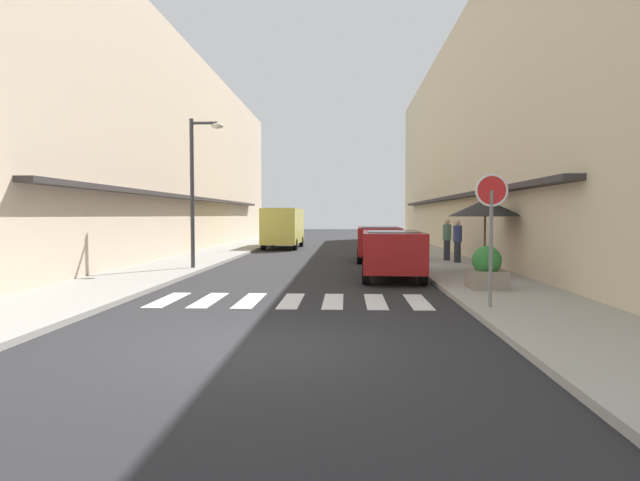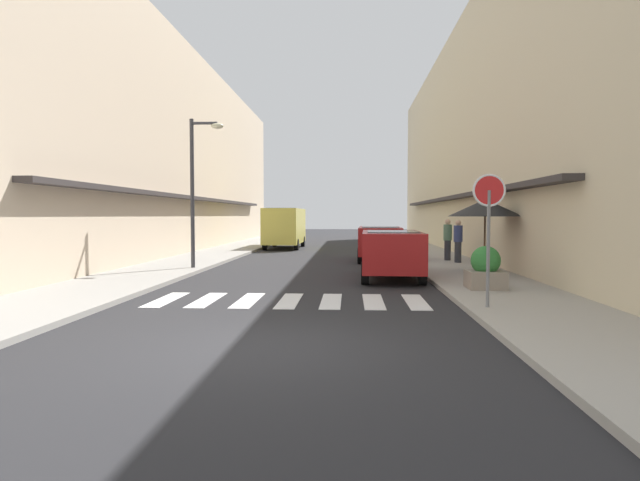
% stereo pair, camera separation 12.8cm
% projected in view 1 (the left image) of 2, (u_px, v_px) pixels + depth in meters
% --- Properties ---
extents(ground_plane, '(101.19, 101.19, 0.00)m').
position_uv_depth(ground_plane, '(321.00, 255.00, 26.23)').
color(ground_plane, '#232326').
extents(sidewalk_left, '(2.88, 64.40, 0.12)m').
position_uv_depth(sidewalk_left, '(217.00, 254.00, 26.47)').
color(sidewalk_left, gray).
rests_on(sidewalk_left, ground_plane).
extents(sidewalk_right, '(2.88, 64.40, 0.12)m').
position_uv_depth(sidewalk_right, '(427.00, 254.00, 25.97)').
color(sidewalk_right, '#9E998E').
rests_on(sidewalk_right, ground_plane).
extents(building_row_left, '(5.50, 43.40, 10.43)m').
position_uv_depth(building_row_left, '(147.00, 152.00, 27.73)').
color(building_row_left, '#C6B299').
rests_on(building_row_left, ground_plane).
extents(building_row_right, '(5.50, 43.40, 11.37)m').
position_uv_depth(building_row_right, '(503.00, 141.00, 26.81)').
color(building_row_right, beige).
rests_on(building_row_right, ground_plane).
extents(crosswalk, '(6.15, 2.20, 0.01)m').
position_uv_depth(crosswalk, '(291.00, 301.00, 12.18)').
color(crosswalk, silver).
rests_on(crosswalk, ground_plane).
extents(parked_car_near, '(1.92, 4.22, 1.47)m').
position_uv_depth(parked_car_near, '(392.00, 249.00, 16.33)').
color(parked_car_near, maroon).
rests_on(parked_car_near, ground_plane).
extents(parked_car_mid, '(1.94, 4.33, 1.47)m').
position_uv_depth(parked_car_mid, '(379.00, 239.00, 22.89)').
color(parked_car_mid, maroon).
rests_on(parked_car_mid, ground_plane).
extents(delivery_van, '(2.06, 5.42, 2.37)m').
position_uv_depth(delivery_van, '(283.00, 225.00, 31.73)').
color(delivery_van, '#D8CC4C').
rests_on(delivery_van, ground_plane).
extents(round_street_sign, '(0.65, 0.07, 2.64)m').
position_uv_depth(round_street_sign, '(491.00, 205.00, 10.61)').
color(round_street_sign, slate).
rests_on(round_street_sign, sidewalk_right).
extents(street_lamp, '(1.19, 0.28, 5.17)m').
position_uv_depth(street_lamp, '(198.00, 177.00, 18.65)').
color(street_lamp, '#38383D').
rests_on(street_lamp, sidewalk_left).
extents(cafe_umbrella, '(2.35, 2.35, 2.34)m').
position_uv_depth(cafe_umbrella, '(485.00, 208.00, 17.18)').
color(cafe_umbrella, '#262626').
rests_on(cafe_umbrella, sidewalk_right).
extents(planter_corner, '(0.90, 0.90, 1.06)m').
position_uv_depth(planter_corner, '(487.00, 270.00, 13.42)').
color(planter_corner, gray).
rests_on(planter_corner, sidewalk_right).
extents(pedestrian_walking_near, '(0.34, 0.34, 1.68)m').
position_uv_depth(pedestrian_walking_near, '(447.00, 239.00, 21.89)').
color(pedestrian_walking_near, '#282B33').
rests_on(pedestrian_walking_near, sidewalk_right).
extents(pedestrian_walking_far, '(0.34, 0.34, 1.65)m').
position_uv_depth(pedestrian_walking_far, '(458.00, 240.00, 20.83)').
color(pedestrian_walking_far, '#282B33').
rests_on(pedestrian_walking_far, sidewalk_right).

